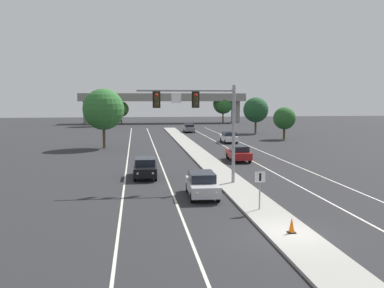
% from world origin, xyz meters
% --- Properties ---
extents(ground_plane, '(260.00, 260.00, 0.00)m').
position_xyz_m(ground_plane, '(0.00, 0.00, 0.00)').
color(ground_plane, '#28282B').
extents(median_island, '(2.40, 110.00, 0.15)m').
position_xyz_m(median_island, '(0.00, 18.00, 0.07)').
color(median_island, '#9E9B93').
rests_on(median_island, ground).
extents(lane_stripe_oncoming_center, '(0.14, 100.00, 0.01)m').
position_xyz_m(lane_stripe_oncoming_center, '(-4.70, 25.00, 0.00)').
color(lane_stripe_oncoming_center, silver).
rests_on(lane_stripe_oncoming_center, ground).
extents(lane_stripe_receding_center, '(0.14, 100.00, 0.01)m').
position_xyz_m(lane_stripe_receding_center, '(4.70, 25.00, 0.00)').
color(lane_stripe_receding_center, silver).
rests_on(lane_stripe_receding_center, ground).
extents(edge_stripe_left, '(0.14, 100.00, 0.01)m').
position_xyz_m(edge_stripe_left, '(-8.00, 25.00, 0.00)').
color(edge_stripe_left, silver).
rests_on(edge_stripe_left, ground).
extents(edge_stripe_right, '(0.14, 100.00, 0.01)m').
position_xyz_m(edge_stripe_right, '(8.00, 25.00, 0.00)').
color(edge_stripe_right, silver).
rests_on(edge_stripe_right, ground).
extents(overhead_signal_mast, '(7.19, 0.44, 7.20)m').
position_xyz_m(overhead_signal_mast, '(-2.23, 12.20, 5.33)').
color(overhead_signal_mast, gray).
rests_on(overhead_signal_mast, median_island).
extents(median_sign_post, '(0.60, 0.10, 2.20)m').
position_xyz_m(median_sign_post, '(-0.23, 4.31, 1.59)').
color(median_sign_post, gray).
rests_on(median_sign_post, median_island).
extents(car_oncoming_silver, '(1.92, 4.51, 1.58)m').
position_xyz_m(car_oncoming_silver, '(-2.86, 8.51, 0.82)').
color(car_oncoming_silver, '#B7B7BC').
rests_on(car_oncoming_silver, ground).
extents(car_oncoming_black, '(1.93, 4.51, 1.58)m').
position_xyz_m(car_oncoming_black, '(-6.37, 15.87, 0.82)').
color(car_oncoming_black, black).
rests_on(car_oncoming_black, ground).
extents(car_receding_red, '(1.84, 4.48, 1.58)m').
position_xyz_m(car_receding_red, '(3.31, 23.96, 0.82)').
color(car_receding_red, maroon).
rests_on(car_receding_red, ground).
extents(car_receding_white, '(1.91, 4.50, 1.58)m').
position_xyz_m(car_receding_white, '(6.22, 41.96, 0.82)').
color(car_receding_white, silver).
rests_on(car_receding_white, ground).
extents(car_receding_grey, '(1.85, 4.48, 1.58)m').
position_xyz_m(car_receding_grey, '(2.89, 61.77, 0.82)').
color(car_receding_grey, slate).
rests_on(car_receding_grey, ground).
extents(traffic_cone_median_nose, '(0.36, 0.36, 0.74)m').
position_xyz_m(traffic_cone_median_nose, '(0.04, -0.05, 0.51)').
color(traffic_cone_median_nose, black).
rests_on(traffic_cone_median_nose, median_island).
extents(overpass_bridge, '(42.40, 6.40, 7.65)m').
position_xyz_m(overpass_bridge, '(0.00, 93.07, 5.78)').
color(overpass_bridge, gray).
rests_on(overpass_bridge, ground).
extents(tree_far_right_b, '(5.23, 5.23, 7.57)m').
position_xyz_m(tree_far_right_b, '(15.65, 92.31, 4.95)').
color(tree_far_right_b, '#4C3823').
rests_on(tree_far_right_b, ground).
extents(tree_far_left_b, '(5.08, 5.08, 7.35)m').
position_xyz_m(tree_far_left_b, '(-15.47, 82.06, 4.80)').
color(tree_far_left_b, '#4C3823').
rests_on(tree_far_left_b, ground).
extents(tree_far_right_a, '(4.56, 4.56, 6.59)m').
position_xyz_m(tree_far_right_a, '(14.61, 57.58, 4.30)').
color(tree_far_right_a, '#4C3823').
rests_on(tree_far_right_a, ground).
extents(tree_far_left_c, '(3.86, 3.86, 5.59)m').
position_xyz_m(tree_far_left_c, '(-10.69, 92.70, 3.65)').
color(tree_far_left_c, '#4C3823').
rests_on(tree_far_left_c, ground).
extents(tree_far_right_c, '(3.48, 3.48, 5.04)m').
position_xyz_m(tree_far_right_c, '(15.94, 46.02, 3.28)').
color(tree_far_right_c, '#4C3823').
rests_on(tree_far_right_c, ground).
extents(tree_far_left_a, '(5.28, 5.28, 7.64)m').
position_xyz_m(tree_far_left_a, '(-11.15, 37.34, 4.99)').
color(tree_far_left_a, '#4C3823').
rests_on(tree_far_left_a, ground).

